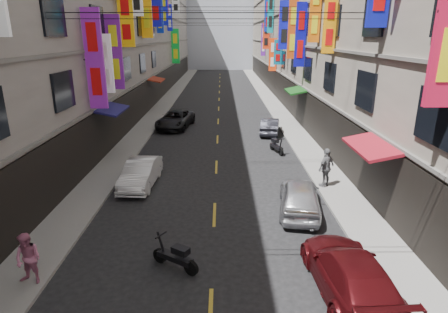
{
  "coord_description": "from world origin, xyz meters",
  "views": [
    {
      "loc": [
        0.32,
        3.71,
        7.2
      ],
      "look_at": [
        0.37,
        12.27,
        4.43
      ],
      "focal_mm": 30.0,
      "sensor_mm": 36.0,
      "label": 1
    }
  ],
  "objects_px": {
    "car_right_far": "(270,126)",
    "pedestrian_lfar": "(28,259)",
    "car_right_mid": "(300,196)",
    "scooter_far_right": "(276,146)",
    "scooter_crossing": "(176,257)",
    "car_left_far": "(175,119)",
    "car_left_mid": "(141,173)",
    "car_right_near": "(350,273)",
    "pedestrian_rfar": "(326,168)"
  },
  "relations": [
    {
      "from": "scooter_crossing",
      "to": "pedestrian_rfar",
      "type": "xyz_separation_m",
      "value": [
        6.57,
        6.68,
        0.64
      ]
    },
    {
      "from": "car_left_mid",
      "to": "car_right_mid",
      "type": "relative_size",
      "value": 0.97
    },
    {
      "from": "car_right_mid",
      "to": "car_left_mid",
      "type": "bearing_deg",
      "value": -12.86
    },
    {
      "from": "scooter_far_right",
      "to": "car_left_mid",
      "type": "height_order",
      "value": "car_left_mid"
    },
    {
      "from": "scooter_far_right",
      "to": "pedestrian_lfar",
      "type": "height_order",
      "value": "pedestrian_lfar"
    },
    {
      "from": "scooter_crossing",
      "to": "pedestrian_lfar",
      "type": "height_order",
      "value": "pedestrian_lfar"
    },
    {
      "from": "scooter_crossing",
      "to": "scooter_far_right",
      "type": "distance_m",
      "value": 13.57
    },
    {
      "from": "pedestrian_lfar",
      "to": "car_right_mid",
      "type": "bearing_deg",
      "value": 40.49
    },
    {
      "from": "pedestrian_lfar",
      "to": "car_right_far",
      "type": "bearing_deg",
      "value": 74.45
    },
    {
      "from": "pedestrian_rfar",
      "to": "car_left_mid",
      "type": "bearing_deg",
      "value": -42.91
    },
    {
      "from": "car_left_mid",
      "to": "car_right_far",
      "type": "xyz_separation_m",
      "value": [
        7.74,
        10.36,
        -0.04
      ]
    },
    {
      "from": "car_left_mid",
      "to": "car_right_near",
      "type": "bearing_deg",
      "value": -44.09
    },
    {
      "from": "car_left_mid",
      "to": "pedestrian_lfar",
      "type": "xyz_separation_m",
      "value": [
        -1.66,
        -7.93,
        0.27
      ]
    },
    {
      "from": "car_right_near",
      "to": "scooter_far_right",
      "type": "bearing_deg",
      "value": -92.46
    },
    {
      "from": "scooter_crossing",
      "to": "scooter_far_right",
      "type": "height_order",
      "value": "same"
    },
    {
      "from": "car_left_far",
      "to": "car_right_near",
      "type": "height_order",
      "value": "car_left_far"
    },
    {
      "from": "car_left_far",
      "to": "car_left_mid",
      "type": "bearing_deg",
      "value": -81.73
    },
    {
      "from": "scooter_far_right",
      "to": "car_left_far",
      "type": "relative_size",
      "value": 0.35
    },
    {
      "from": "car_right_near",
      "to": "pedestrian_rfar",
      "type": "distance_m",
      "value": 8.06
    },
    {
      "from": "car_right_far",
      "to": "pedestrian_lfar",
      "type": "bearing_deg",
      "value": 72.76
    },
    {
      "from": "scooter_far_right",
      "to": "car_right_far",
      "type": "xyz_separation_m",
      "value": [
        0.18,
        4.84,
        0.17
      ]
    },
    {
      "from": "car_left_mid",
      "to": "car_left_far",
      "type": "bearing_deg",
      "value": 91.79
    },
    {
      "from": "car_left_mid",
      "to": "car_right_far",
      "type": "bearing_deg",
      "value": 56.28
    },
    {
      "from": "car_left_far",
      "to": "car_right_mid",
      "type": "xyz_separation_m",
      "value": [
        7.08,
        -15.37,
        0.01
      ]
    },
    {
      "from": "car_right_far",
      "to": "scooter_far_right",
      "type": "bearing_deg",
      "value": 97.86
    },
    {
      "from": "car_right_mid",
      "to": "car_right_near",
      "type": "bearing_deg",
      "value": 103.22
    },
    {
      "from": "car_left_far",
      "to": "car_right_far",
      "type": "distance_m",
      "value": 7.74
    },
    {
      "from": "pedestrian_lfar",
      "to": "pedestrian_rfar",
      "type": "relative_size",
      "value": 0.84
    },
    {
      "from": "car_right_mid",
      "to": "scooter_far_right",
      "type": "bearing_deg",
      "value": -82.29
    },
    {
      "from": "scooter_crossing",
      "to": "car_right_mid",
      "type": "xyz_separation_m",
      "value": [
        4.79,
        4.12,
        0.26
      ]
    },
    {
      "from": "car_right_near",
      "to": "car_right_mid",
      "type": "bearing_deg",
      "value": -89.08
    },
    {
      "from": "scooter_crossing",
      "to": "car_right_near",
      "type": "relative_size",
      "value": 0.33
    },
    {
      "from": "scooter_crossing",
      "to": "car_left_far",
      "type": "bearing_deg",
      "value": 39.39
    },
    {
      "from": "pedestrian_rfar",
      "to": "pedestrian_lfar",
      "type": "bearing_deg",
      "value": -5.47
    },
    {
      "from": "pedestrian_rfar",
      "to": "car_right_mid",
      "type": "bearing_deg",
      "value": 14.73
    },
    {
      "from": "car_right_mid",
      "to": "pedestrian_lfar",
      "type": "bearing_deg",
      "value": 37.97
    },
    {
      "from": "car_left_mid",
      "to": "car_right_mid",
      "type": "bearing_deg",
      "value": -18.93
    },
    {
      "from": "car_left_mid",
      "to": "car_right_near",
      "type": "height_order",
      "value": "car_right_near"
    },
    {
      "from": "car_right_mid",
      "to": "pedestrian_lfar",
      "type": "xyz_separation_m",
      "value": [
        -9.01,
        -4.97,
        0.22
      ]
    },
    {
      "from": "pedestrian_lfar",
      "to": "pedestrian_rfar",
      "type": "xyz_separation_m",
      "value": [
        10.8,
        7.52,
        0.15
      ]
    },
    {
      "from": "scooter_far_right",
      "to": "car_left_far",
      "type": "height_order",
      "value": "car_left_far"
    },
    {
      "from": "car_left_mid",
      "to": "car_right_far",
      "type": "height_order",
      "value": "car_left_mid"
    },
    {
      "from": "scooter_far_right",
      "to": "car_right_near",
      "type": "bearing_deg",
      "value": 73.01
    },
    {
      "from": "car_left_mid",
      "to": "pedestrian_rfar",
      "type": "height_order",
      "value": "pedestrian_rfar"
    },
    {
      "from": "car_right_mid",
      "to": "car_right_far",
      "type": "height_order",
      "value": "car_right_mid"
    },
    {
      "from": "scooter_far_right",
      "to": "car_right_far",
      "type": "bearing_deg",
      "value": -109.81
    },
    {
      "from": "car_right_mid",
      "to": "car_right_far",
      "type": "xyz_separation_m",
      "value": [
        0.39,
        13.33,
        -0.09
      ]
    },
    {
      "from": "car_left_mid",
      "to": "scooter_crossing",
      "type": "bearing_deg",
      "value": -67.06
    },
    {
      "from": "car_left_mid",
      "to": "pedestrian_lfar",
      "type": "bearing_deg",
      "value": -98.78
    },
    {
      "from": "car_right_far",
      "to": "pedestrian_lfar",
      "type": "distance_m",
      "value": 20.57
    }
  ]
}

